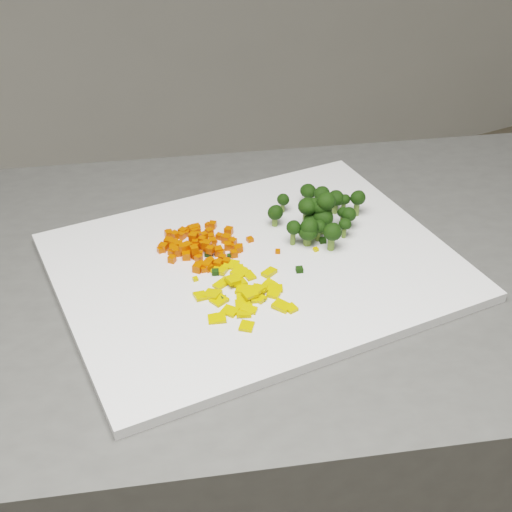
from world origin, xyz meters
name	(u,v)px	position (x,y,z in m)	size (l,w,h in m)	color
counter_block	(284,476)	(-0.19, 0.43, 0.45)	(0.93, 0.65, 0.90)	#4F4F4C
cutting_board	(256,266)	(-0.24, 0.44, 0.91)	(0.50, 0.39, 0.01)	white
carrot_pile	(198,239)	(-0.30, 0.50, 0.93)	(0.11, 0.11, 0.03)	#D83A02
pepper_pile	(247,288)	(-0.28, 0.38, 0.92)	(0.13, 0.13, 0.02)	#D6A40B
broccoli_pile	(320,207)	(-0.13, 0.47, 0.94)	(0.13, 0.13, 0.06)	black
carrot_cube_0	(179,245)	(-0.32, 0.51, 0.92)	(0.01, 0.01, 0.01)	#D83A02
carrot_cube_1	(198,244)	(-0.30, 0.50, 0.92)	(0.01, 0.01, 0.01)	#D83A02
carrot_cube_2	(229,231)	(-0.25, 0.51, 0.92)	(0.01, 0.01, 0.01)	#D83A02
carrot_cube_3	(210,248)	(-0.29, 0.49, 0.92)	(0.01, 0.01, 0.01)	#D83A02
carrot_cube_4	(161,250)	(-0.35, 0.52, 0.92)	(0.01, 0.01, 0.01)	#D83A02
carrot_cube_5	(173,244)	(-0.33, 0.52, 0.92)	(0.01, 0.01, 0.01)	#D83A02
carrot_cube_6	(179,252)	(-0.33, 0.50, 0.92)	(0.01, 0.01, 0.01)	#D83A02
carrot_cube_7	(172,259)	(-0.34, 0.49, 0.92)	(0.01, 0.01, 0.01)	#D83A02
carrot_cube_8	(169,232)	(-0.32, 0.55, 0.92)	(0.01, 0.01, 0.01)	#D83A02
carrot_cube_9	(209,268)	(-0.31, 0.45, 0.92)	(0.01, 0.01, 0.01)	#D83A02
carrot_cube_10	(211,237)	(-0.28, 0.51, 0.92)	(0.01, 0.01, 0.01)	#D83A02
carrot_cube_11	(202,245)	(-0.29, 0.50, 0.92)	(0.01, 0.01, 0.01)	#D83A02
carrot_cube_12	(202,244)	(-0.30, 0.49, 0.92)	(0.01, 0.01, 0.01)	#D83A02
carrot_cube_13	(174,251)	(-0.33, 0.50, 0.92)	(0.01, 0.01, 0.01)	#D83A02
carrot_cube_14	(204,269)	(-0.31, 0.45, 0.92)	(0.01, 0.01, 0.01)	#D83A02
carrot_cube_15	(195,242)	(-0.30, 0.50, 0.92)	(0.01, 0.01, 0.01)	#D83A02
carrot_cube_16	(209,232)	(-0.27, 0.52, 0.92)	(0.01, 0.01, 0.01)	#D83A02
carrot_cube_17	(199,258)	(-0.31, 0.47, 0.92)	(0.01, 0.01, 0.01)	#D83A02
carrot_cube_18	(198,235)	(-0.29, 0.52, 0.92)	(0.01, 0.01, 0.01)	#D83A02
carrot_cube_19	(188,230)	(-0.30, 0.54, 0.92)	(0.01, 0.01, 0.01)	#D83A02
carrot_cube_20	(173,249)	(-0.33, 0.51, 0.92)	(0.01, 0.01, 0.01)	#D83A02
carrot_cube_21	(197,227)	(-0.28, 0.54, 0.92)	(0.01, 0.01, 0.01)	#D83A02
carrot_cube_22	(193,237)	(-0.30, 0.51, 0.93)	(0.01, 0.01, 0.01)	#D83A02
carrot_cube_23	(201,264)	(-0.31, 0.46, 0.92)	(0.01, 0.01, 0.01)	#D83A02
carrot_cube_24	(207,266)	(-0.31, 0.45, 0.92)	(0.01, 0.01, 0.01)	#D83A02
carrot_cube_25	(219,236)	(-0.26, 0.51, 0.92)	(0.01, 0.01, 0.01)	#D83A02
carrot_cube_26	(174,247)	(-0.33, 0.51, 0.92)	(0.01, 0.01, 0.01)	#D83A02
carrot_cube_27	(172,252)	(-0.34, 0.50, 0.92)	(0.01, 0.01, 0.01)	#D83A02
carrot_cube_28	(222,258)	(-0.28, 0.46, 0.92)	(0.01, 0.01, 0.01)	#D83A02
carrot_cube_29	(175,235)	(-0.32, 0.54, 0.92)	(0.01, 0.01, 0.01)	#D83A02
carrot_cube_30	(184,252)	(-0.32, 0.50, 0.92)	(0.01, 0.01, 0.01)	#D83A02
carrot_cube_31	(205,246)	(-0.29, 0.49, 0.92)	(0.01, 0.01, 0.01)	#D83A02
carrot_cube_32	(194,247)	(-0.31, 0.50, 0.92)	(0.01, 0.01, 0.01)	#D83A02
carrot_cube_33	(234,254)	(-0.26, 0.46, 0.92)	(0.01, 0.01, 0.01)	#D83A02
carrot_cube_34	(210,250)	(-0.29, 0.48, 0.92)	(0.01, 0.01, 0.01)	#D83A02
carrot_cube_35	(218,251)	(-0.28, 0.48, 0.92)	(0.01, 0.01, 0.01)	#D83A02
carrot_cube_36	(186,256)	(-0.32, 0.49, 0.92)	(0.01, 0.01, 0.01)	#D83A02
carrot_cube_37	(239,248)	(-0.25, 0.47, 0.92)	(0.01, 0.01, 0.01)	#D83A02
carrot_cube_38	(218,251)	(-0.28, 0.48, 0.92)	(0.01, 0.01, 0.01)	#D83A02
carrot_cube_39	(169,242)	(-0.33, 0.53, 0.92)	(0.01, 0.01, 0.01)	#D83A02
carrot_cube_40	(232,242)	(-0.25, 0.49, 0.92)	(0.01, 0.01, 0.01)	#D83A02
carrot_cube_41	(194,250)	(-0.31, 0.48, 0.93)	(0.01, 0.01, 0.01)	#D83A02
carrot_cube_42	(228,246)	(-0.26, 0.48, 0.92)	(0.01, 0.01, 0.01)	#D83A02
carrot_cube_43	(183,232)	(-0.30, 0.54, 0.92)	(0.01, 0.01, 0.01)	#D83A02
carrot_cube_44	(169,234)	(-0.32, 0.54, 0.92)	(0.01, 0.01, 0.01)	#D83A02
carrot_cube_45	(174,247)	(-0.33, 0.51, 0.92)	(0.01, 0.01, 0.01)	#D83A02
carrot_cube_46	(204,245)	(-0.29, 0.50, 0.92)	(0.01, 0.01, 0.01)	#D83A02
carrot_cube_47	(213,225)	(-0.26, 0.54, 0.92)	(0.01, 0.01, 0.01)	#D83A02
carrot_cube_48	(198,268)	(-0.32, 0.45, 0.92)	(0.01, 0.01, 0.01)	#D83A02
carrot_cube_49	(194,232)	(-0.29, 0.53, 0.92)	(0.01, 0.01, 0.01)	#D83A02
carrot_cube_50	(210,262)	(-0.30, 0.46, 0.92)	(0.01, 0.01, 0.01)	#D83A02
carrot_cube_51	(183,248)	(-0.32, 0.49, 0.93)	(0.01, 0.01, 0.01)	#D83A02
carrot_cube_52	(221,253)	(-0.28, 0.47, 0.92)	(0.01, 0.01, 0.01)	#D83A02
carrot_cube_53	(198,242)	(-0.30, 0.51, 0.92)	(0.01, 0.01, 0.01)	#D83A02
carrot_cube_54	(199,243)	(-0.30, 0.51, 0.92)	(0.01, 0.01, 0.01)	#D83A02
carrot_cube_55	(175,250)	(-0.33, 0.51, 0.92)	(0.01, 0.01, 0.01)	#D83A02
carrot_cube_56	(227,230)	(-0.25, 0.52, 0.92)	(0.01, 0.01, 0.01)	#D83A02
carrot_cube_57	(232,247)	(-0.26, 0.48, 0.92)	(0.01, 0.01, 0.01)	#D83A02
carrot_cube_58	(212,242)	(-0.28, 0.50, 0.92)	(0.01, 0.01, 0.01)	#D83A02
carrot_cube_59	(226,239)	(-0.26, 0.50, 0.92)	(0.01, 0.01, 0.01)	#D83A02
carrot_cube_60	(208,225)	(-0.27, 0.54, 0.92)	(0.01, 0.01, 0.01)	#D83A02
carrot_cube_61	(238,249)	(-0.26, 0.47, 0.92)	(0.01, 0.01, 0.01)	#D83A02
carrot_cube_62	(218,264)	(-0.29, 0.45, 0.92)	(0.01, 0.01, 0.01)	#D83A02
carrot_cube_63	(193,229)	(-0.29, 0.54, 0.92)	(0.01, 0.01, 0.01)	#D83A02
carrot_cube_64	(202,240)	(-0.29, 0.50, 0.92)	(0.01, 0.01, 0.01)	#D83A02
carrot_cube_65	(226,262)	(-0.28, 0.45, 0.92)	(0.01, 0.01, 0.01)	#D83A02
carrot_cube_66	(181,234)	(-0.31, 0.54, 0.92)	(0.01, 0.01, 0.01)	#D83A02
carrot_cube_67	(177,252)	(-0.33, 0.50, 0.92)	(0.01, 0.01, 0.01)	#D83A02
carrot_cube_68	(187,247)	(-0.32, 0.49, 0.93)	(0.01, 0.01, 0.01)	#D83A02
carrot_cube_69	(200,254)	(-0.30, 0.48, 0.92)	(0.01, 0.01, 0.01)	#D83A02
carrot_cube_70	(196,231)	(-0.29, 0.53, 0.92)	(0.01, 0.01, 0.01)	#D83A02
carrot_cube_71	(182,235)	(-0.31, 0.53, 0.92)	(0.01, 0.01, 0.01)	#D83A02
carrot_cube_72	(219,262)	(-0.29, 0.45, 0.92)	(0.01, 0.01, 0.01)	#D83A02
carrot_cube_73	(171,243)	(-0.33, 0.52, 0.92)	(0.01, 0.01, 0.01)	#D83A02
carrot_cube_74	(188,245)	(-0.31, 0.50, 0.92)	(0.01, 0.01, 0.01)	#D83A02
carrot_cube_75	(204,235)	(-0.29, 0.51, 0.93)	(0.01, 0.01, 0.01)	#D83A02
carrot_cube_76	(194,255)	(-0.31, 0.48, 0.92)	(0.01, 0.01, 0.01)	#D83A02
carrot_cube_77	(232,241)	(-0.25, 0.49, 0.92)	(0.01, 0.01, 0.01)	#D83A02
carrot_cube_78	(207,245)	(-0.29, 0.49, 0.93)	(0.01, 0.01, 0.01)	#D83A02
carrot_cube_79	(206,267)	(-0.31, 0.45, 0.92)	(0.01, 0.01, 0.01)	#D83A02
carrot_cube_80	(186,233)	(-0.30, 0.54, 0.92)	(0.01, 0.01, 0.01)	#D83A02
carrot_cube_81	(163,247)	(-0.34, 0.52, 0.92)	(0.01, 0.01, 0.01)	#D83A02
pepper_chunk_0	(240,272)	(-0.27, 0.42, 0.92)	(0.02, 0.02, 0.01)	#D6A40B
pepper_chunk_1	(249,275)	(-0.27, 0.41, 0.92)	(0.02, 0.01, 0.00)	#D6A40B
pepper_chunk_2	(200,296)	(-0.34, 0.40, 0.92)	(0.01, 0.02, 0.00)	#D6A40B
pepper_chunk_3	(240,271)	(-0.27, 0.43, 0.92)	(0.01, 0.02, 0.00)	#D6A40B
pepper_chunk_4	(274,294)	(-0.26, 0.37, 0.92)	(0.01, 0.01, 0.00)	#D6A40B
pepper_chunk_5	(282,306)	(-0.26, 0.34, 0.92)	(0.02, 0.02, 0.00)	#D6A40B
pepper_chunk_6	(231,265)	(-0.28, 0.44, 0.92)	(0.02, 0.02, 0.00)	#D6A40B
pepper_chunk_7	(291,308)	(-0.25, 0.33, 0.92)	(0.01, 0.01, 0.00)	#D6A40B
pepper_chunk_8	(256,298)	(-0.28, 0.37, 0.92)	(0.02, 0.02, 0.00)	#D6A40B
pepper_chunk_9	(222,284)	(-0.30, 0.41, 0.92)	(0.02, 0.01, 0.00)	#D6A40B
pepper_chunk_10	(249,309)	(-0.30, 0.35, 0.92)	(0.02, 0.01, 0.00)	#D6A40B
pepper_chunk_11	(269,273)	(-0.24, 0.41, 0.92)	(0.02, 0.01, 0.01)	#D6A40B
pepper_chunk_12	(259,298)	(-0.28, 0.37, 0.92)	(0.02, 0.01, 0.00)	#D6A40B
pepper_chunk_13	(270,285)	(-0.25, 0.39, 0.91)	(0.02, 0.02, 0.00)	#D6A40B
pepper_chunk_14	(247,326)	(-0.31, 0.33, 0.91)	(0.02, 0.02, 0.00)	#D6A40B
pepper_chunk_15	(239,282)	(-0.28, 0.41, 0.92)	(0.02, 0.02, 0.00)	#D6A40B
pepper_chunk_16	(219,300)	(-0.32, 0.39, 0.92)	(0.02, 0.02, 0.00)	#D6A40B
pepper_chunk_17	(230,311)	(-0.32, 0.36, 0.92)	(0.02, 0.02, 0.00)	#D6A40B
pepper_chunk_18	(243,298)	(-0.29, 0.38, 0.92)	(0.02, 0.02, 0.00)	#D6A40B
pepper_chunk_19	(217,319)	(-0.34, 0.36, 0.92)	(0.02, 0.02, 0.00)	#D6A40B
pepper_chunk_20	(244,290)	(-0.28, 0.39, 0.92)	(0.02, 0.02, 0.00)	#D6A40B
pepper_chunk_21	(212,294)	(-0.32, 0.40, 0.92)	(0.02, 0.02, 0.01)	#D6A40B
pepper_chunk_22	(250,294)	(-0.29, 0.37, 0.92)	(0.02, 0.02, 0.00)	#D6A40B
pepper_chunk_23	(274,288)	(-0.25, 0.38, 0.92)	(0.02, 0.01, 0.00)	#D6A40B
pepper_chunk_24	(233,280)	(-0.29, 0.41, 0.92)	(0.02, 0.02, 0.01)	#D6A40B
pepper_chunk_25	(238,270)	(-0.27, 0.43, 0.92)	(0.02, 0.01, 0.00)	#D6A40B
pepper_chunk_26	(220,270)	(-0.29, 0.44, 0.92)	(0.02, 0.02, 0.00)	#D6A40B
pepper_chunk_27	(259,288)	(-0.27, 0.38, 0.92)	(0.01, 0.02, 0.00)	#D6A40B
pepper_chunk_28	(243,312)	(-0.30, 0.35, 0.92)	(0.02, 0.02, 0.00)	#D6A40B
pepper_chunk_29	(257,290)	(-0.27, 0.38, 0.92)	(0.01, 0.02, 0.00)	#D6A40B
pepper_chunk_30	(243,304)	(-0.30, 0.37, 0.92)	(0.02, 0.02, 0.00)	#D6A40B
pepper_chunk_31	(248,310)	(-0.30, 0.35, 0.92)	(0.02, 0.02, 0.00)	#D6A40B
broccoli_floret_0	(335,203)	(-0.09, 0.50, 0.93)	(0.03, 0.03, 0.03)	black
broccoli_floret_1	(321,199)	(-0.10, 0.51, 0.93)	(0.03, 0.03, 0.04)	black
broccoli_floret_2	(325,208)	(-0.13, 0.46, 0.95)	(0.04, 0.04, 0.04)	black
broccoli_floret_3	(283,204)	(-0.15, 0.53, 0.93)	(0.02, 0.02, 0.03)	black
broccoli_floret_4	(311,210)	(-0.14, 0.48, 0.94)	(0.03, 0.03, 0.03)	black
broccoli_floret_5	(322,207)	(-0.12, 0.47, 0.94)	(0.03, 0.03, 0.03)	black
broccoli_floret_6	(319,213)	(-0.13, 0.46, 0.94)	(0.03, 0.03, 0.04)	black
broccoli_floret_7	(342,217)	(-0.10, 0.46, 0.93)	(0.02, 0.02, 0.03)	black
broccoli_floret_8	(321,212)	(-0.13, 0.46, 0.94)	(0.03, 0.03, 0.03)	black
broccoli_floret_9	(312,210)	(-0.14, 0.47, 0.94)	(0.03, 0.03, 0.03)	black
broccoli_floret_10	(315,213)	(-0.13, 0.49, 0.93)	(0.03, 0.03, 0.03)	black
broccoli_floret_11	(307,195)	(-0.11, 0.54, 0.93)	(0.03, 0.03, 0.03)	black
broccoli_floret_12	(344,229)	(-0.11, 0.44, 0.93)	(0.02, 0.02, 0.03)	black
broccoli_floret_13	(307,235)	(-0.16, 0.44, 0.93)	(0.04, 0.04, 0.03)	black
broccoli_floret_14	(318,231)	(-0.15, 0.45, 0.93)	(0.03, 0.03, 0.03)	black
broccoli_floret_15	(293,233)	(-0.18, 0.45, 0.93)	(0.03, 0.03, 0.03)	black
broccoli_floret_16	(306,212)	(-0.15, 0.47, 0.94)	(0.03, 0.03, 0.04)	black
broccoli_floret_17	(308,232)	(-0.16, 0.44, 0.93)	(0.03, 0.03, 0.04)	black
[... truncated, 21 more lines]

